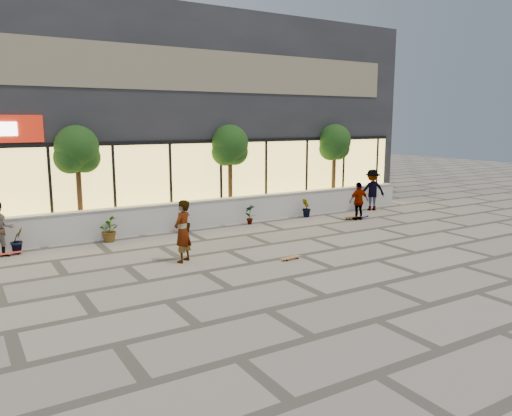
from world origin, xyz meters
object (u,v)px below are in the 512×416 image
skater_center (183,231)px  skater_right_far (372,190)px  tree_mideast (230,148)px  skateboard_left (9,253)px  skater_right_near (359,201)px  skateboard_center (291,258)px  tree_east (334,144)px  tree_midwest (77,152)px  skateboard_right_far (364,216)px  skateboard_right_near (352,217)px

skater_center → skater_right_far: 11.36m
tree_mideast → skateboard_left: bearing=-170.0°
skater_right_near → skater_right_far: skater_right_far is taller
skater_right_far → skateboard_center: skater_right_far is taller
tree_mideast → tree_east: same height
tree_midwest → skateboard_left: bearing=-148.7°
skater_center → skateboard_right_far: 9.59m
tree_east → skateboard_right_near: size_ratio=4.87×
skater_right_near → skateboard_right_far: 0.96m
tree_mideast → skater_center: 6.76m
skateboard_center → skateboard_right_far: 7.49m
tree_east → skater_center: 11.05m
skater_right_far → skateboard_right_far: skater_right_far is taller
skateboard_left → skateboard_right_near: bearing=-9.6°
tree_east → skater_right_near: bearing=-109.5°
skater_right_near → skateboard_center: (-5.89, -3.51, -0.72)m
skater_right_near → skateboard_right_near: 0.78m
tree_midwest → tree_mideast: same height
tree_mideast → skateboard_left: (-8.47, -1.50, -2.91)m
tree_midwest → tree_east: (11.50, 0.00, 0.00)m
tree_mideast → tree_midwest: bearing=180.0°
tree_east → skateboard_right_near: tree_east is taller
skater_right_near → skater_right_far: (2.12, 1.42, 0.15)m
tree_midwest → skater_right_far: size_ratio=2.09×
tree_midwest → skateboard_right_near: bearing=-13.5°
tree_east → skater_center: size_ratio=2.15×
skateboard_right_near → tree_east: bearing=56.4°
tree_midwest → skater_center: tree_midwest is taller
tree_midwest → skateboard_right_far: size_ratio=4.90×
tree_mideast → skater_right_near: bearing=-32.1°
skater_right_far → skateboard_center: bearing=53.5°
tree_midwest → tree_mideast: (6.00, 0.00, 0.00)m
tree_midwest → skateboard_right_near: tree_midwest is taller
skater_right_near → skater_right_far: size_ratio=0.84×
skateboard_left → skateboard_right_far: size_ratio=0.96×
skater_center → tree_mideast: bearing=-167.2°
skateboard_center → skateboard_left: bearing=139.3°
tree_midwest → skateboard_right_near: (10.43, -2.51, -2.91)m
tree_east → skateboard_left: bearing=-173.9°
skater_right_far → tree_midwest: bearing=15.6°
skater_center → skateboard_left: skater_center is taller
tree_midwest → skateboard_right_far: bearing=-13.0°
tree_east → tree_midwest: bearing=180.0°
tree_east → skater_right_far: tree_east is taller
skater_center → tree_midwest: bearing=-106.2°
skateboard_right_far → skateboard_right_near: bearing=153.9°
skater_center → skater_right_near: bearing=156.8°
skateboard_center → skateboard_right_far: skateboard_right_far is taller
skateboard_right_near → skater_right_far: bearing=16.3°
skater_right_near → skater_right_far: bearing=-140.5°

